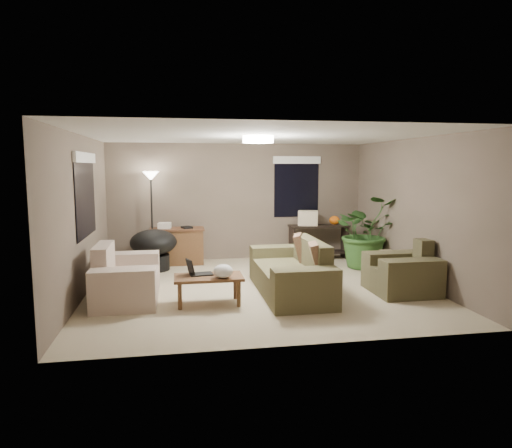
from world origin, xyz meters
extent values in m
plane|color=tan|center=(0.00, 0.00, 0.00)|extent=(5.50, 5.50, 0.00)
plane|color=white|center=(0.00, 0.00, 2.50)|extent=(5.50, 5.50, 0.00)
plane|color=#69584D|center=(0.00, 2.50, 1.25)|extent=(5.50, 0.00, 5.50)
plane|color=#69584D|center=(0.00, -2.50, 1.25)|extent=(5.50, 0.00, 5.50)
plane|color=#69584D|center=(-2.75, 0.00, 1.25)|extent=(0.00, 5.00, 5.00)
plane|color=#69584D|center=(2.75, 0.00, 1.25)|extent=(0.00, 5.00, 5.00)
cube|color=brown|center=(0.44, -0.38, 0.21)|extent=(0.95, 1.48, 0.42)
cube|color=#48442B|center=(0.81, -0.38, 0.64)|extent=(0.22, 1.48, 0.43)
cube|color=brown|center=(0.44, -1.30, 0.30)|extent=(0.95, 0.36, 0.60)
cube|color=brown|center=(0.44, 0.54, 0.30)|extent=(0.95, 0.36, 0.60)
cube|color=#8C7251|center=(0.74, -0.83, 0.65)|extent=(0.32, 0.49, 0.47)
cube|color=#8C7251|center=(0.74, 0.07, 0.65)|extent=(0.37, 0.50, 0.47)
cube|color=beige|center=(-2.07, -0.27, 0.21)|extent=(0.90, 0.88, 0.42)
cube|color=beige|center=(-2.41, -0.27, 0.64)|extent=(0.22, 0.88, 0.43)
cube|color=beige|center=(-2.07, -0.89, 0.30)|extent=(0.90, 0.36, 0.60)
cube|color=beige|center=(-2.07, 0.35, 0.30)|extent=(0.90, 0.36, 0.60)
cube|color=#47432B|center=(2.22, -0.65, 0.21)|extent=(0.95, 0.28, 0.42)
cube|color=#4D482E|center=(2.58, -0.65, 0.64)|extent=(0.22, 0.28, 0.43)
cube|color=#4C472D|center=(2.22, -0.97, 0.30)|extent=(0.95, 0.36, 0.60)
cube|color=brown|center=(2.22, -0.33, 0.30)|extent=(0.95, 0.36, 0.60)
cube|color=brown|center=(-0.87, -0.75, 0.40)|extent=(1.00, 0.55, 0.04)
cylinder|color=brown|center=(-1.29, -0.95, 0.19)|extent=(0.06, 0.06, 0.38)
cylinder|color=brown|center=(-0.45, -0.95, 0.19)|extent=(0.06, 0.06, 0.38)
cylinder|color=brown|center=(-1.29, -0.55, 0.19)|extent=(0.06, 0.06, 0.38)
cylinder|color=brown|center=(-0.45, -0.55, 0.19)|extent=(0.06, 0.06, 0.38)
cube|color=black|center=(-0.97, -0.65, 0.43)|extent=(0.36, 0.27, 0.02)
cube|color=black|center=(-1.13, -0.65, 0.55)|extent=(0.14, 0.24, 0.22)
ellipsoid|color=white|center=(-0.67, -0.90, 0.52)|extent=(0.30, 0.27, 0.20)
cube|color=brown|center=(-1.32, 2.12, 0.35)|extent=(1.05, 0.45, 0.71)
cube|color=brown|center=(-1.32, 2.12, 0.73)|extent=(1.10, 0.50, 0.04)
cube|color=silver|center=(-1.57, 2.12, 0.81)|extent=(0.28, 0.23, 0.12)
cube|color=black|center=(-1.12, 2.07, 0.77)|extent=(0.25, 0.27, 0.04)
cube|color=black|center=(1.72, 2.13, 0.73)|extent=(1.30, 0.40, 0.04)
cube|color=black|center=(1.12, 2.13, 0.35)|extent=(0.05, 0.38, 0.71)
cube|color=black|center=(2.32, 2.13, 0.35)|extent=(0.05, 0.38, 0.71)
cube|color=black|center=(1.72, 2.13, 0.15)|extent=(1.25, 0.36, 0.03)
ellipsoid|color=orange|center=(2.07, 2.13, 0.84)|extent=(0.24, 0.24, 0.19)
cube|color=beige|center=(1.47, 2.13, 0.91)|extent=(0.49, 0.42, 0.31)
cylinder|color=black|center=(-1.77, 1.65, 0.15)|extent=(0.60, 0.60, 0.30)
ellipsoid|color=black|center=(-1.77, 1.65, 0.55)|extent=(0.99, 0.99, 0.50)
cylinder|color=black|center=(-1.81, 2.14, 0.01)|extent=(0.28, 0.28, 0.02)
cylinder|color=black|center=(-1.81, 2.14, 0.90)|extent=(0.04, 0.04, 1.78)
cone|color=white|center=(-1.81, 2.14, 1.82)|extent=(0.32, 0.32, 0.18)
cylinder|color=white|center=(0.00, 0.00, 2.44)|extent=(0.50, 0.50, 0.10)
imported|color=#2D5923|center=(2.39, 1.17, 0.57)|extent=(1.31, 1.45, 1.13)
cube|color=tan|center=(2.43, 0.29, 0.01)|extent=(0.32, 0.32, 0.03)
cylinder|color=tan|center=(2.43, 0.29, 0.25)|extent=(0.12, 0.12, 0.44)
cube|color=tan|center=(2.43, 0.29, 0.48)|extent=(0.22, 0.22, 0.03)
cube|color=black|center=(-2.73, 0.30, 1.55)|extent=(0.01, 1.50, 1.30)
cube|color=white|center=(-2.71, 0.30, 2.15)|extent=(0.05, 1.56, 0.16)
cube|color=black|center=(1.30, 2.48, 1.55)|extent=(1.00, 0.01, 1.30)
cube|color=white|center=(1.30, 2.46, 2.15)|extent=(1.06, 0.05, 0.16)
camera|label=1|loc=(-1.29, -7.29, 2.02)|focal=32.00mm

